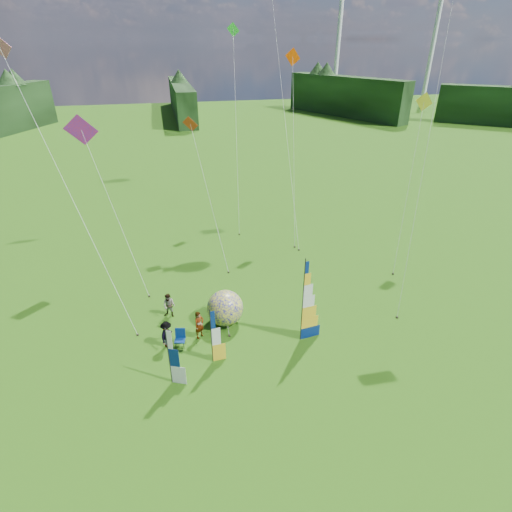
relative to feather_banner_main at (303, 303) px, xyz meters
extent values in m
plane|color=#245110|center=(-1.50, -2.80, -2.74)|extent=(220.00, 220.00, 0.00)
sphere|color=#03007C|center=(-4.18, 2.67, -1.58)|extent=(2.73, 2.73, 2.32)
imported|color=#66594C|center=(-5.95, 1.64, -1.81)|extent=(0.80, 0.76, 1.85)
imported|color=#66594C|center=(-7.66, 4.17, -1.88)|extent=(0.93, 0.73, 1.72)
imported|color=#66594C|center=(-7.90, 1.21, -1.85)|extent=(0.88, 1.21, 1.76)
imported|color=#66594C|center=(-4.28, 3.86, -1.88)|extent=(1.07, 0.66, 1.70)
camera|label=1|loc=(-6.91, -17.92, 13.45)|focal=28.00mm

